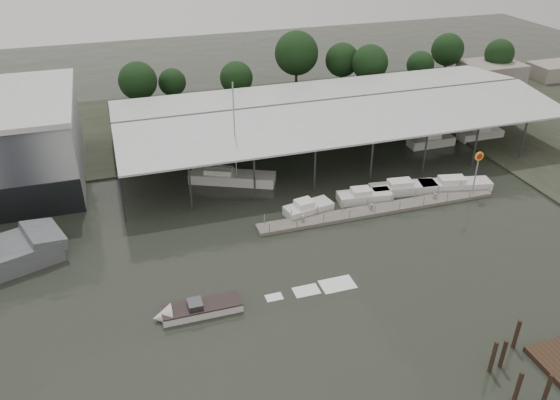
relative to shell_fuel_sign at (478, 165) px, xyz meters
name	(u,v)px	position (x,y,z in m)	size (l,w,h in m)	color
ground	(278,292)	(-27.00, -9.99, -3.93)	(200.00, 200.00, 0.00)	#232820
land_strip_far	(195,123)	(-27.00, 32.01, -3.83)	(140.00, 30.00, 0.30)	#343A2B
covered_boat_shed	(335,104)	(-10.00, 18.01, 2.20)	(58.24, 24.00, 6.96)	silver
floating_dock	(379,209)	(-12.00, 0.01, -3.72)	(28.00, 2.00, 1.40)	slate
shell_fuel_sign	(478,165)	(0.00, 0.00, 0.00)	(1.10, 0.18, 5.55)	gray
distant_commercial_buildings	(511,73)	(32.03, 34.70, -2.08)	(22.00, 8.00, 4.00)	gray
white_sailboat	(231,177)	(-26.06, 11.78, -3.28)	(10.53, 6.75, 12.75)	silver
speedboat_underway	(195,310)	(-34.47, -10.51, -3.53)	(18.40, 2.50, 2.00)	silver
moored_cruiser_0	(308,208)	(-19.69, 2.04, -3.31)	(5.71, 3.19, 1.70)	silver
moored_cruiser_1	(364,196)	(-12.65, 2.62, -3.31)	(6.38, 2.92, 1.70)	silver
moored_cruiser_2	(403,188)	(-7.42, 3.08, -3.31)	(8.11, 3.17, 1.70)	silver
moored_cruiser_3	(454,185)	(-1.22, 1.92, -3.31)	(8.82, 3.92, 1.70)	silver
mooring_pilings	(522,374)	(-13.49, -25.21, -2.85)	(3.66, 7.39, 3.64)	#322219
horizon_tree_line	(329,62)	(-2.69, 37.92, 2.01)	(69.61, 11.46, 10.99)	#2E2114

